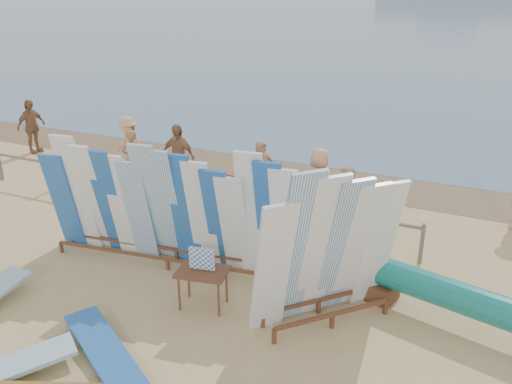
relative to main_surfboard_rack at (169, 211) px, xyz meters
The scene contains 19 objects.
ground 1.97m from the main_surfboard_rack, 149.57° to the right, with size 160.00×160.00×0.00m, color tan.
ocean 127.23m from the main_surfboard_rack, 90.60° to the left, with size 320.00×240.00×0.02m, color slate.
wet_sand_strip 6.67m from the main_surfboard_rack, 101.76° to the left, with size 40.00×2.60×0.01m, color brown.
fence 2.65m from the main_surfboard_rack, 121.08° to the left, with size 12.08×0.08×0.90m.
main_surfboard_rack is the anchor object (origin of this frame).
side_surfboard_rack 3.52m from the main_surfboard_rack, ahead, with size 2.23×2.33×2.97m.
outrigger_canoe 5.89m from the main_surfboard_rack, ahead, with size 6.00×1.99×0.86m.
vendor_table 1.89m from the main_surfboard_rack, 38.02° to the right, with size 0.99×0.78×1.19m.
flat_board_d 3.38m from the main_surfboard_rack, 74.90° to the right, with size 0.56×2.70×0.07m, color #235EB0.
beach_chair_left 3.39m from the main_surfboard_rack, 97.25° to the left, with size 0.56×0.57×0.80m.
beach_chair_right 3.58m from the main_surfboard_rack, 80.25° to the left, with size 0.61×0.63×0.83m.
stroller 3.64m from the main_surfboard_rack, 57.68° to the left, with size 0.58×0.77×0.96m.
beachgoer_3 6.12m from the main_surfboard_rack, 134.38° to the left, with size 1.12×0.46×1.74m, color tan.
beachgoer_8 4.24m from the main_surfboard_rack, 49.26° to the left, with size 0.75×0.36×1.54m, color beige.
beachgoer_6 4.27m from the main_surfboard_rack, 63.54° to the left, with size 0.83×0.40×1.70m, color tan.
beachgoer_extra_1 9.68m from the main_surfboard_rack, 151.33° to the left, with size 1.06×0.46×1.81m, color #8C6042.
beachgoer_1 5.05m from the main_surfboard_rack, 135.24° to the left, with size 0.59×0.32×1.61m, color #8C6042.
beachgoer_4 4.51m from the main_surfboard_rack, 120.14° to the left, with size 1.08×0.47×1.84m, color #8C6042.
beachgoer_7 3.88m from the main_surfboard_rack, 85.15° to the left, with size 0.61×0.33×1.67m, color #8C6042.
Camera 1 is at (7.02, -7.50, 5.60)m, focal length 38.00 mm.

